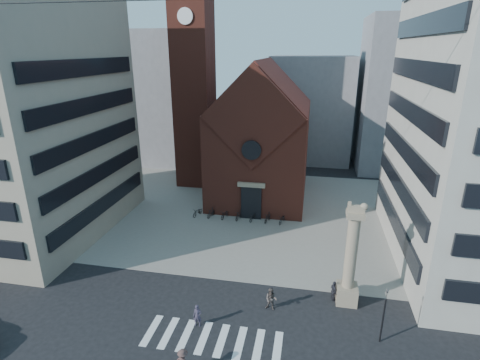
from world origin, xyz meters
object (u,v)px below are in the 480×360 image
traffic_light (384,314)px  scooter_0 (198,212)px  pedestrian_1 (271,299)px  pedestrian_0 (197,316)px  lion_column (350,264)px  pedestrian_2 (334,291)px

traffic_light → scooter_0: 25.38m
pedestrian_1 → scooter_0: (-10.65, 15.40, -0.39)m
traffic_light → scooter_0: bearing=136.8°
pedestrian_0 → pedestrian_1: bearing=22.4°
lion_column → pedestrian_1: (-5.81, -2.07, -2.52)m
pedestrian_1 → scooter_0: size_ratio=0.99×
pedestrian_0 → lion_column: bearing=17.5°
pedestrian_1 → pedestrian_2: bearing=33.1°
scooter_0 → pedestrian_1: bearing=-38.1°
traffic_light → scooter_0: (-18.46, 17.34, -1.74)m
lion_column → traffic_light: (1.99, -4.00, -1.17)m
pedestrian_2 → lion_column: bearing=-108.7°
pedestrian_1 → scooter_0: bearing=134.5°
lion_column → pedestrian_0: 12.20m
pedestrian_0 → pedestrian_2: (9.86, 4.89, -0.00)m
pedestrian_0 → pedestrian_1: pedestrian_1 is taller
pedestrian_1 → pedestrian_2: (4.80, 2.07, -0.07)m
lion_column → pedestrian_2: bearing=180.0°
lion_column → pedestrian_2: (-1.01, 0.00, -2.59)m
pedestrian_0 → traffic_light: bearing=-2.8°
scooter_0 → lion_column: bearing=-21.8°
lion_column → pedestrian_1: size_ratio=4.64×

